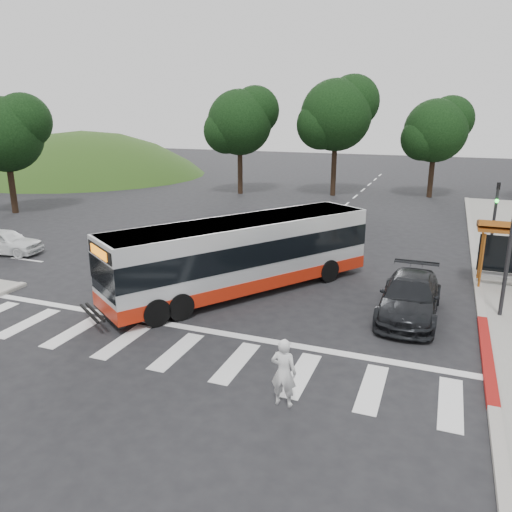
% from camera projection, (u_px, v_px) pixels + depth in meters
% --- Properties ---
extents(ground, '(140.00, 140.00, 0.00)m').
position_uv_depth(ground, '(239.00, 297.00, 20.02)').
color(ground, black).
rests_on(ground, ground).
extents(curb_east, '(0.30, 40.00, 0.15)m').
position_uv_depth(curb_east, '(475.00, 264.00, 24.07)').
color(curb_east, '#9E9991').
rests_on(curb_east, ground).
extents(curb_east_red, '(0.32, 6.00, 0.15)m').
position_uv_depth(curb_east_red, '(487.00, 356.00, 15.11)').
color(curb_east_red, maroon).
rests_on(curb_east_red, ground).
extents(hillside_nw, '(44.00, 44.00, 10.00)m').
position_uv_depth(hillside_nw, '(86.00, 175.00, 57.89)').
color(hillside_nw, '#294616').
rests_on(hillside_nw, ground).
extents(crosswalk_ladder, '(18.00, 2.60, 0.01)m').
position_uv_depth(crosswalk_ladder, '(177.00, 351.00, 15.54)').
color(crosswalk_ladder, silver).
rests_on(crosswalk_ladder, ground).
extents(traffic_signal_ne_short, '(0.18, 0.37, 4.00)m').
position_uv_depth(traffic_signal_ne_short, '(495.00, 214.00, 23.63)').
color(traffic_signal_ne_short, black).
rests_on(traffic_signal_ne_short, ground).
extents(tree_north_a, '(6.60, 6.15, 10.17)m').
position_uv_depth(tree_north_a, '(337.00, 114.00, 42.08)').
color(tree_north_a, black).
rests_on(tree_north_a, ground).
extents(tree_north_b, '(5.72, 5.33, 8.43)m').
position_uv_depth(tree_north_b, '(437.00, 130.00, 41.48)').
color(tree_north_b, black).
rests_on(tree_north_b, ground).
extents(tree_north_c, '(6.16, 5.74, 9.30)m').
position_uv_depth(tree_north_c, '(241.00, 121.00, 43.22)').
color(tree_north_c, black).
rests_on(tree_north_c, ground).
extents(tree_west_a, '(5.72, 5.33, 8.43)m').
position_uv_depth(tree_west_a, '(6.00, 133.00, 34.97)').
color(tree_west_a, black).
rests_on(tree_west_a, ground).
extents(transit_bus, '(8.52, 11.01, 2.99)m').
position_uv_depth(transit_bus, '(243.00, 256.00, 20.32)').
color(transit_bus, silver).
rests_on(transit_bus, ground).
extents(pedestrian, '(0.67, 0.44, 1.82)m').
position_uv_depth(pedestrian, '(284.00, 372.00, 12.50)').
color(pedestrian, white).
rests_on(pedestrian, ground).
extents(dark_sedan, '(2.11, 5.06, 1.46)m').
position_uv_depth(dark_sedan, '(410.00, 297.00, 18.06)').
color(dark_sedan, black).
rests_on(dark_sedan, ground).
extents(west_car_white, '(4.04, 2.09, 1.31)m').
position_uv_depth(west_car_white, '(5.00, 241.00, 25.94)').
color(west_car_white, white).
rests_on(west_car_white, ground).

